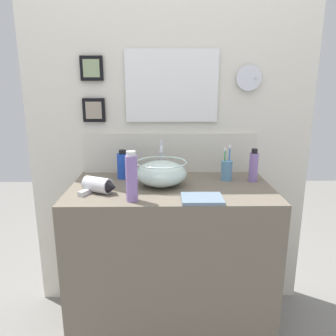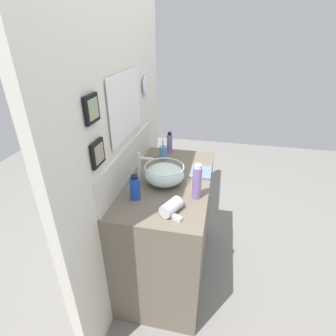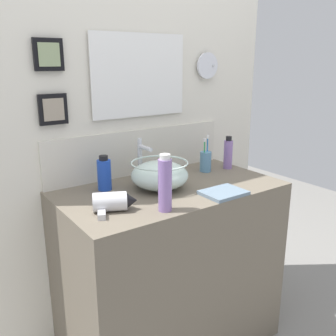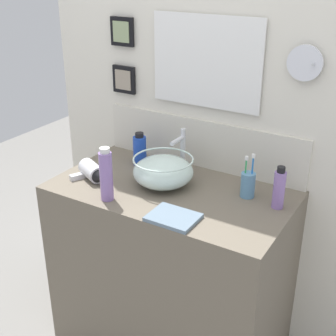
{
  "view_description": "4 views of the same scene",
  "coord_description": "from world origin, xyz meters",
  "px_view_note": "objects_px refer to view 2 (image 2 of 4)",
  "views": [
    {
      "loc": [
        -0.04,
        -1.65,
        1.42
      ],
      "look_at": [
        -0.02,
        0.0,
        0.99
      ],
      "focal_mm": 35.0,
      "sensor_mm": 36.0,
      "label": 1
    },
    {
      "loc": [
        -1.58,
        -0.33,
        1.84
      ],
      "look_at": [
        -0.02,
        0.0,
        0.99
      ],
      "focal_mm": 28.0,
      "sensor_mm": 36.0,
      "label": 2
    },
    {
      "loc": [
        -0.99,
        -1.38,
        1.47
      ],
      "look_at": [
        -0.02,
        0.0,
        0.99
      ],
      "focal_mm": 40.0,
      "sensor_mm": 36.0,
      "label": 3
    },
    {
      "loc": [
        0.94,
        -1.59,
        1.84
      ],
      "look_at": [
        -0.02,
        0.0,
        0.99
      ],
      "focal_mm": 50.0,
      "sensor_mm": 36.0,
      "label": 4
    }
  ],
  "objects_px": {
    "shampoo_bottle": "(170,143)",
    "soap_dispenser": "(197,182)",
    "glass_bowl_sink": "(164,174)",
    "faucet": "(141,165)",
    "hair_drier": "(173,206)",
    "toothbrush_cup": "(163,153)",
    "lotion_bottle": "(135,188)",
    "hand_towel": "(201,172)"
  },
  "relations": [
    {
      "from": "lotion_bottle",
      "to": "soap_dispenser",
      "type": "bearing_deg",
      "value": -77.01
    },
    {
      "from": "hair_drier",
      "to": "shampoo_bottle",
      "type": "bearing_deg",
      "value": 13.11
    },
    {
      "from": "glass_bowl_sink",
      "to": "lotion_bottle",
      "type": "bearing_deg",
      "value": 148.0
    },
    {
      "from": "glass_bowl_sink",
      "to": "toothbrush_cup",
      "type": "xyz_separation_m",
      "value": [
        0.37,
        0.09,
        -0.01
      ]
    },
    {
      "from": "toothbrush_cup",
      "to": "soap_dispenser",
      "type": "relative_size",
      "value": 0.85
    },
    {
      "from": "lotion_bottle",
      "to": "shampoo_bottle",
      "type": "relative_size",
      "value": 0.9
    },
    {
      "from": "faucet",
      "to": "hair_drier",
      "type": "height_order",
      "value": "faucet"
    },
    {
      "from": "glass_bowl_sink",
      "to": "hair_drier",
      "type": "xyz_separation_m",
      "value": [
        -0.31,
        -0.12,
        -0.03
      ]
    },
    {
      "from": "hand_towel",
      "to": "shampoo_bottle",
      "type": "bearing_deg",
      "value": 43.7
    },
    {
      "from": "soap_dispenser",
      "to": "hand_towel",
      "type": "height_order",
      "value": "soap_dispenser"
    },
    {
      "from": "toothbrush_cup",
      "to": "lotion_bottle",
      "type": "relative_size",
      "value": 1.21
    },
    {
      "from": "faucet",
      "to": "shampoo_bottle",
      "type": "distance_m",
      "value": 0.52
    },
    {
      "from": "glass_bowl_sink",
      "to": "faucet",
      "type": "xyz_separation_m",
      "value": [
        0.0,
        0.16,
        0.05
      ]
    },
    {
      "from": "hair_drier",
      "to": "soap_dispenser",
      "type": "relative_size",
      "value": 0.84
    },
    {
      "from": "faucet",
      "to": "lotion_bottle",
      "type": "height_order",
      "value": "faucet"
    },
    {
      "from": "toothbrush_cup",
      "to": "hand_towel",
      "type": "xyz_separation_m",
      "value": [
        -0.17,
        -0.33,
        -0.05
      ]
    },
    {
      "from": "toothbrush_cup",
      "to": "shampoo_bottle",
      "type": "distance_m",
      "value": 0.15
    },
    {
      "from": "faucet",
      "to": "glass_bowl_sink",
      "type": "bearing_deg",
      "value": -90.0
    },
    {
      "from": "faucet",
      "to": "soap_dispenser",
      "type": "distance_m",
      "value": 0.42
    },
    {
      "from": "lotion_bottle",
      "to": "soap_dispenser",
      "type": "height_order",
      "value": "soap_dispenser"
    },
    {
      "from": "hair_drier",
      "to": "lotion_bottle",
      "type": "bearing_deg",
      "value": 71.45
    },
    {
      "from": "shampoo_bottle",
      "to": "soap_dispenser",
      "type": "height_order",
      "value": "soap_dispenser"
    },
    {
      "from": "glass_bowl_sink",
      "to": "shampoo_bottle",
      "type": "height_order",
      "value": "shampoo_bottle"
    },
    {
      "from": "hair_drier",
      "to": "toothbrush_cup",
      "type": "relative_size",
      "value": 1.0
    },
    {
      "from": "hair_drier",
      "to": "shampoo_bottle",
      "type": "relative_size",
      "value": 1.08
    },
    {
      "from": "faucet",
      "to": "hair_drier",
      "type": "xyz_separation_m",
      "value": [
        -0.31,
        -0.29,
        -0.09
      ]
    },
    {
      "from": "faucet",
      "to": "hand_towel",
      "type": "bearing_deg",
      "value": -64.34
    },
    {
      "from": "hair_drier",
      "to": "hand_towel",
      "type": "distance_m",
      "value": 0.51
    },
    {
      "from": "faucet",
      "to": "toothbrush_cup",
      "type": "bearing_deg",
      "value": -10.76
    },
    {
      "from": "shampoo_bottle",
      "to": "soap_dispenser",
      "type": "distance_m",
      "value": 0.71
    },
    {
      "from": "faucet",
      "to": "hair_drier",
      "type": "bearing_deg",
      "value": -137.07
    },
    {
      "from": "toothbrush_cup",
      "to": "lotion_bottle",
      "type": "bearing_deg",
      "value": 175.78
    },
    {
      "from": "hair_drier",
      "to": "soap_dispenser",
      "type": "height_order",
      "value": "soap_dispenser"
    },
    {
      "from": "shampoo_bottle",
      "to": "hand_towel",
      "type": "xyz_separation_m",
      "value": [
        -0.32,
        -0.3,
        -0.08
      ]
    },
    {
      "from": "faucet",
      "to": "soap_dispenser",
      "type": "xyz_separation_m",
      "value": [
        -0.13,
        -0.4,
        -0.01
      ]
    },
    {
      "from": "lotion_bottle",
      "to": "toothbrush_cup",
      "type": "bearing_deg",
      "value": -4.22
    },
    {
      "from": "lotion_bottle",
      "to": "hand_towel",
      "type": "bearing_deg",
      "value": -42.17
    },
    {
      "from": "glass_bowl_sink",
      "to": "lotion_bottle",
      "type": "relative_size",
      "value": 1.64
    },
    {
      "from": "glass_bowl_sink",
      "to": "faucet",
      "type": "relative_size",
      "value": 1.26
    },
    {
      "from": "hair_drier",
      "to": "hand_towel",
      "type": "xyz_separation_m",
      "value": [
        0.5,
        -0.11,
        -0.03
      ]
    },
    {
      "from": "hair_drier",
      "to": "hand_towel",
      "type": "relative_size",
      "value": 1.03
    },
    {
      "from": "faucet",
      "to": "hand_towel",
      "type": "relative_size",
      "value": 1.12
    }
  ]
}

